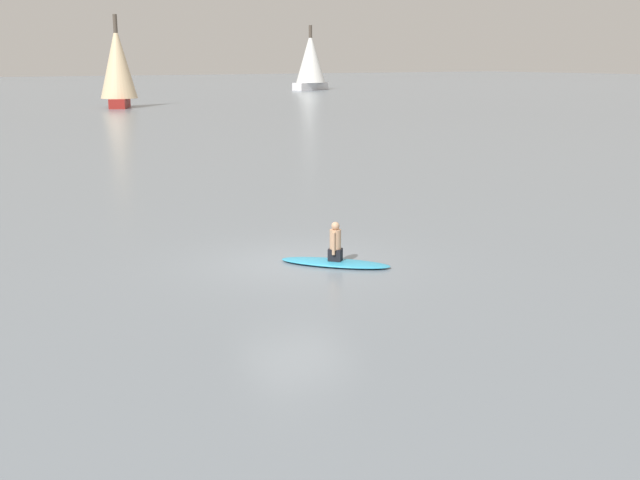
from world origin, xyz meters
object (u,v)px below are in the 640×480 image
(person_paddler, at_px, (335,243))
(sailboat_near_right, at_px, (310,60))
(surfboard, at_px, (335,263))
(sailboat_center_horizon, at_px, (118,65))

(person_paddler, relative_size, sailboat_near_right, 0.10)
(surfboard, xyz_separation_m, sailboat_near_right, (-86.48, 51.81, 4.39))
(sailboat_near_right, bearing_deg, person_paddler, 41.24)
(surfboard, distance_m, person_paddler, 0.47)
(person_paddler, bearing_deg, surfboard, 0.00)
(sailboat_center_horizon, bearing_deg, person_paddler, 11.29)
(surfboard, bearing_deg, person_paddler, 0.00)
(person_paddler, bearing_deg, sailboat_near_right, 106.90)
(person_paddler, height_order, sailboat_center_horizon, sailboat_center_horizon)
(sailboat_center_horizon, bearing_deg, sailboat_near_right, 149.53)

